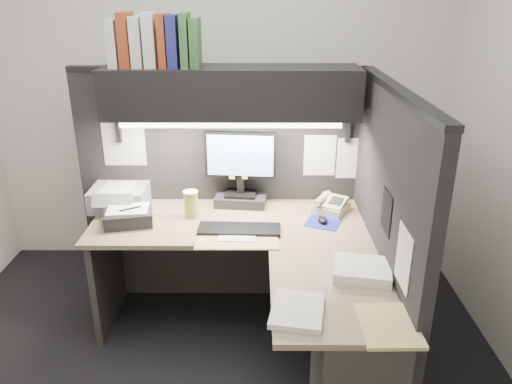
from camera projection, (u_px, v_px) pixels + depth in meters
floor at (208, 375)px, 2.89m from camera, size 3.50×3.50×0.00m
wall_back at (220, 93)px, 3.77m from camera, size 3.50×0.04×2.70m
wall_front at (112, 379)px, 0.99m from camera, size 3.50×0.04×2.70m
partition_back at (221, 188)px, 3.45m from camera, size 1.90×0.06×1.60m
partition_right at (383, 238)px, 2.75m from camera, size 0.06×1.50×1.60m
desk at (283, 312)px, 2.72m from camera, size 1.70×1.53×0.73m
overhead_shelf at (231, 92)px, 3.02m from camera, size 1.55×0.34×0.30m
task_light_tube at (231, 125)px, 2.96m from camera, size 1.32×0.04×0.04m
monitor at (241, 176)px, 3.29m from camera, size 0.47×0.24×0.50m
keyboard at (239, 229)px, 2.99m from camera, size 0.50×0.18×0.02m
mousepad at (323, 223)px, 3.10m from camera, size 0.26×0.25×0.00m
mouse at (323, 220)px, 3.09m from camera, size 0.07×0.10×0.03m
telephone at (331, 205)px, 3.25m from camera, size 0.27×0.28×0.08m
coffee_cup at (191, 205)px, 3.15m from camera, size 0.11×0.11×0.16m
printer at (120, 197)px, 3.30m from camera, size 0.36×0.31×0.14m
notebook_stack at (129, 216)px, 3.09m from camera, size 0.33×0.29×0.09m
open_folder at (237, 237)px, 2.91m from camera, size 0.48×0.31×0.01m
paper_stack_a at (362, 270)px, 2.52m from camera, size 0.32×0.29×0.05m
paper_stack_b at (297, 310)px, 2.22m from camera, size 0.27×0.32×0.03m
manila_stack at (388, 325)px, 2.13m from camera, size 0.25×0.32×0.02m
binder_row at (155, 41)px, 2.91m from camera, size 0.53×0.24×0.31m
pinned_papers at (280, 172)px, 3.01m from camera, size 1.76×1.31×0.51m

